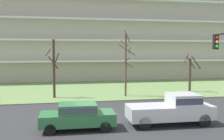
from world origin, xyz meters
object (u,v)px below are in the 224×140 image
Objects in this scene: tree_center at (126,63)px; tree_right at (190,73)px; sedan_green_center_right at (78,115)px; pickup_silver_near_left at (173,108)px; tree_left at (54,68)px.

tree_center is 1.53× the size of tree_right.
tree_center is 1.52× the size of sedan_green_center_right.
pickup_silver_near_left is at bearing -122.05° from tree_right.
tree_center is 10.41m from pickup_silver_near_left.
tree_left is at bearing -176.34° from tree_right.
tree_left reaches higher than tree_right.
tree_center is 8.02m from tree_right.
tree_right is (14.98, 0.96, -0.78)m from tree_left.
sedan_green_center_right is at bearing -118.27° from tree_center.
tree_left is 15.04m from tree_right.
sedan_green_center_right is (-13.23, -11.46, -1.39)m from tree_right.
tree_left is 0.86× the size of tree_center.
sedan_green_center_right is (1.75, -10.50, -2.17)m from tree_left.
tree_right is (7.81, 1.37, -1.23)m from tree_center.
sedan_green_center_right is at bearing -178.58° from pickup_silver_near_left.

